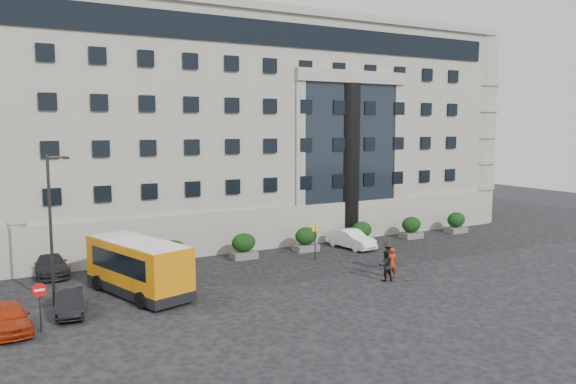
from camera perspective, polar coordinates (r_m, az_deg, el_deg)
name	(u,v)px	position (r m, az deg, el deg)	size (l,w,h in m)	color
ground	(280,288)	(33.47, -0.86, -9.71)	(120.00, 120.00, 0.00)	black
civic_building	(228,131)	(54.61, -6.13, 6.15)	(44.00, 24.00, 18.00)	gray
entrance_column	(349,162)	(47.28, 6.18, 3.05)	(1.80, 1.80, 13.00)	black
hedge_a	(173,254)	(38.78, -11.59, -6.15)	(1.80, 1.26, 1.84)	#5C5D5A
hedge_b	(244,246)	(40.56, -4.53, -5.48)	(1.80, 1.26, 1.84)	#5C5D5A
hedge_c	(306,239)	(42.90, 1.84, -4.79)	(1.80, 1.26, 1.84)	#5C5D5A
hedge_d	(362,233)	(45.72, 7.48, -4.13)	(1.80, 1.26, 1.84)	#5C5D5A
hedge_e	(411,227)	(48.92, 12.41, -3.53)	(1.80, 1.26, 1.84)	#5C5D5A
hedge_f	(456,222)	(52.45, 16.71, -2.97)	(1.80, 1.26, 1.84)	#5C5D5A
street_lamp	(52,224)	(31.96, -22.88, -2.99)	(1.16, 0.18, 8.00)	#262628
bus_stop_sign	(315,236)	(39.94, 2.78, -4.48)	(0.50, 0.08, 2.52)	#262628
no_entry_sign	(40,297)	(28.52, -23.92, -9.75)	(0.64, 0.16, 2.32)	#262628
minibus	(138,265)	(32.88, -14.98, -7.17)	(4.59, 7.81, 3.08)	orange
parked_car_a	(9,317)	(29.46, -26.45, -11.34)	(1.59, 3.94, 1.34)	#9A250B
parked_car_b	(69,302)	(30.91, -21.35, -10.36)	(1.33, 3.80, 1.25)	black
parked_car_c	(50,264)	(39.23, -23.01, -6.76)	(1.94, 4.76, 1.38)	black
white_taxi	(351,239)	(44.20, 6.41, -4.76)	(1.54, 4.42, 1.46)	white
pedestrian_a	(392,263)	(36.01, 10.48, -7.08)	(0.69, 0.46, 1.90)	#952A0E
pedestrian_b	(385,266)	(35.20, 9.87, -7.37)	(0.93, 0.73, 1.92)	black
pedestrian_c	(388,256)	(37.80, 10.12, -6.43)	(1.22, 0.70, 1.89)	black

